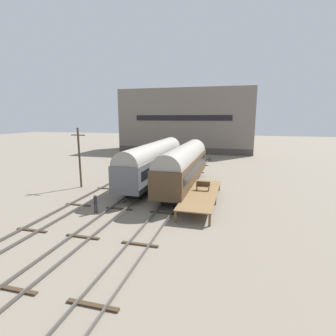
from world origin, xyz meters
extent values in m
plane|color=slate|center=(0.00, 0.00, 0.00)|extent=(200.00, 200.00, 0.00)
cube|color=#4C4742|center=(-5.06, 0.00, 0.18)|extent=(0.08, 60.00, 0.16)
cube|color=#4C4742|center=(-3.62, 0.00, 0.18)|extent=(0.08, 60.00, 0.16)
cube|color=#3D2D1E|center=(-4.34, -9.00, 0.05)|extent=(2.60, 0.24, 0.10)
cube|color=#3D2D1E|center=(-4.34, -3.00, 0.05)|extent=(2.60, 0.24, 0.10)
cube|color=#3D2D1E|center=(-4.34, 3.00, 0.05)|extent=(2.60, 0.24, 0.10)
cube|color=#3D2D1E|center=(-4.34, 9.00, 0.05)|extent=(2.60, 0.24, 0.10)
cube|color=#3D2D1E|center=(-4.34, 15.00, 0.05)|extent=(2.60, 0.24, 0.10)
cube|color=#3D2D1E|center=(-4.34, 21.00, 0.05)|extent=(2.60, 0.24, 0.10)
cube|color=#3D2D1E|center=(-4.34, 27.00, 0.05)|extent=(2.60, 0.24, 0.10)
cube|color=#4C4742|center=(-0.72, 0.00, 0.18)|extent=(0.08, 60.00, 0.16)
cube|color=#4C4742|center=(0.72, 0.00, 0.18)|extent=(0.08, 60.00, 0.16)
cube|color=#3D2D1E|center=(0.00, -15.00, 0.05)|extent=(2.60, 0.24, 0.10)
cube|color=#3D2D1E|center=(0.00, -9.00, 0.05)|extent=(2.60, 0.24, 0.10)
cube|color=#3D2D1E|center=(0.00, -3.00, 0.05)|extent=(2.60, 0.24, 0.10)
cube|color=#3D2D1E|center=(0.00, 3.00, 0.05)|extent=(2.60, 0.24, 0.10)
cube|color=#3D2D1E|center=(0.00, 9.00, 0.05)|extent=(2.60, 0.24, 0.10)
cube|color=#3D2D1E|center=(0.00, 15.00, 0.05)|extent=(2.60, 0.24, 0.10)
cube|color=#3D2D1E|center=(0.00, 21.00, 0.05)|extent=(2.60, 0.24, 0.10)
cube|color=#3D2D1E|center=(0.00, 27.00, 0.05)|extent=(2.60, 0.24, 0.10)
cube|color=#4C4742|center=(3.62, 0.00, 0.18)|extent=(0.08, 60.00, 0.16)
cube|color=#4C4742|center=(5.06, 0.00, 0.18)|extent=(0.08, 60.00, 0.16)
cube|color=#3D2D1E|center=(4.34, -15.00, 0.05)|extent=(2.60, 0.24, 0.10)
cube|color=#3D2D1E|center=(4.34, -9.00, 0.05)|extent=(2.60, 0.24, 0.10)
cube|color=#3D2D1E|center=(4.34, -3.00, 0.05)|extent=(2.60, 0.24, 0.10)
cube|color=#3D2D1E|center=(4.34, 3.00, 0.05)|extent=(2.60, 0.24, 0.10)
cube|color=#3D2D1E|center=(4.34, 9.00, 0.05)|extent=(2.60, 0.24, 0.10)
cube|color=#3D2D1E|center=(4.34, 15.00, 0.05)|extent=(2.60, 0.24, 0.10)
cube|color=#3D2D1E|center=(4.34, 21.00, 0.05)|extent=(2.60, 0.24, 0.10)
cube|color=#3D2D1E|center=(4.34, 27.00, 0.05)|extent=(2.60, 0.24, 0.10)
cube|color=black|center=(0.00, 13.59, 0.50)|extent=(1.80, 2.40, 1.00)
cube|color=black|center=(0.00, 1.41, 0.50)|extent=(1.80, 2.40, 1.00)
cube|color=slate|center=(0.00, 7.50, 2.38)|extent=(3.07, 18.74, 2.77)
cube|color=black|center=(0.00, 7.50, 2.72)|extent=(3.11, 17.24, 1.00)
cylinder|color=gray|center=(0.00, 7.50, 3.77)|extent=(2.91, 18.36, 2.91)
cube|color=black|center=(4.34, 11.15, 0.50)|extent=(1.80, 2.40, 1.00)
cube|color=black|center=(4.34, 0.16, 0.50)|extent=(1.80, 2.40, 1.00)
cube|color=#4C3823|center=(4.34, 5.66, 2.36)|extent=(3.10, 16.91, 2.73)
cube|color=black|center=(4.34, 5.66, 2.69)|extent=(3.14, 15.55, 0.98)
cylinder|color=gray|center=(4.34, 5.66, 3.73)|extent=(2.94, 16.57, 2.94)
cube|color=brown|center=(7.18, 0.52, 1.05)|extent=(3.04, 10.81, 0.10)
cylinder|color=brown|center=(5.81, -4.73, 0.50)|extent=(0.20, 0.20, 1.00)
cylinder|color=brown|center=(8.55, -4.73, 0.50)|extent=(0.20, 0.20, 1.00)
cylinder|color=brown|center=(5.81, 5.78, 0.50)|extent=(0.20, 0.20, 1.00)
cylinder|color=brown|center=(8.55, 5.78, 0.50)|extent=(0.20, 0.20, 1.00)
cylinder|color=brown|center=(5.81, 0.52, 0.50)|extent=(0.20, 0.20, 1.00)
cylinder|color=brown|center=(8.55, 0.52, 0.50)|extent=(0.20, 0.20, 1.00)
cube|color=brown|center=(7.18, 1.46, 1.53)|extent=(1.40, 0.40, 0.06)
cube|color=brown|center=(7.18, 1.63, 1.79)|extent=(1.40, 0.06, 0.45)
cube|color=black|center=(6.59, 1.46, 1.30)|extent=(0.06, 0.40, 0.40)
cube|color=black|center=(7.78, 1.46, 1.30)|extent=(0.06, 0.40, 0.40)
cylinder|color=#282833|center=(-1.69, -4.41, 0.42)|extent=(0.12, 0.12, 0.85)
cylinder|color=#282833|center=(-1.49, -4.41, 0.42)|extent=(0.12, 0.12, 0.85)
cylinder|color=#232328|center=(-1.59, -4.41, 1.20)|extent=(0.32, 0.32, 0.71)
sphere|color=tan|center=(-1.59, -4.41, 1.67)|extent=(0.23, 0.23, 0.23)
cylinder|color=#473828|center=(-7.83, 2.95, 3.60)|extent=(0.24, 0.24, 7.20)
cube|color=#473828|center=(-7.83, 2.95, 6.34)|extent=(1.80, 0.12, 0.12)
cube|color=#46403A|center=(-1.95, 40.51, 0.74)|extent=(31.57, 11.33, 1.48)
cube|color=slate|center=(-1.95, 40.51, 8.17)|extent=(31.57, 11.33, 13.36)
cube|color=black|center=(-1.95, 34.80, 8.17)|extent=(22.10, 0.10, 1.20)
camera|label=1|loc=(10.34, -24.24, 8.49)|focal=28.00mm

